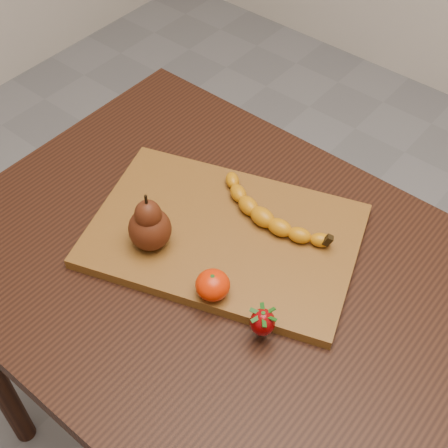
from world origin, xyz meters
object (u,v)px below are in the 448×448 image
Objects in this scene: cutting_board at (224,236)px; pear at (149,221)px; table at (235,308)px; mandarin at (213,285)px.

cutting_board is 0.14m from pear.
pear reaches higher than cutting_board.
cutting_board is at bearing 144.18° from table.
pear is 0.15m from mandarin.
pear is at bearing 174.46° from mandarin.
table is 0.13m from cutting_board.
mandarin is (0.15, -0.01, -0.03)m from pear.
pear is at bearing -148.31° from cutting_board.
pear is at bearing -160.48° from table.
cutting_board reaches higher than table.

